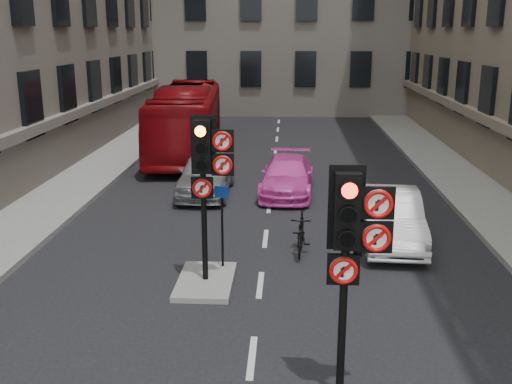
# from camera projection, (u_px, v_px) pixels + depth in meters

# --- Properties ---
(pavement_left) EXTENTS (3.00, 50.00, 0.16)m
(pavement_left) POSITION_uv_depth(u_px,v_px,m) (57.00, 192.00, 20.17)
(pavement_left) COLOR gray
(pavement_left) RESTS_ON ground
(pavement_right) EXTENTS (3.00, 50.00, 0.16)m
(pavement_right) POSITION_uv_depth(u_px,v_px,m) (491.00, 199.00, 19.42)
(pavement_right) COLOR gray
(pavement_right) RESTS_ON ground
(centre_island) EXTENTS (1.20, 2.00, 0.12)m
(centre_island) POSITION_uv_depth(u_px,v_px,m) (206.00, 281.00, 13.12)
(centre_island) COLOR gray
(centre_island) RESTS_ON ground
(signal_near) EXTENTS (0.91, 0.40, 3.58)m
(signal_near) POSITION_uv_depth(u_px,v_px,m) (352.00, 235.00, 8.46)
(signal_near) COLOR black
(signal_near) RESTS_ON ground
(signal_far) EXTENTS (0.91, 0.40, 3.58)m
(signal_far) POSITION_uv_depth(u_px,v_px,m) (207.00, 164.00, 12.41)
(signal_far) COLOR black
(signal_far) RESTS_ON centre_island
(car_silver) EXTENTS (1.70, 4.20, 1.43)m
(car_silver) POSITION_uv_depth(u_px,v_px,m) (206.00, 173.00, 20.15)
(car_silver) COLOR #A2A6A9
(car_silver) RESTS_ON ground
(car_white) EXTENTS (1.65, 4.19, 1.36)m
(car_white) POSITION_uv_depth(u_px,v_px,m) (391.00, 217.00, 15.56)
(car_white) COLOR silver
(car_white) RESTS_ON ground
(car_pink) EXTENTS (1.94, 4.28, 1.22)m
(car_pink) POSITION_uv_depth(u_px,v_px,m) (287.00, 176.00, 20.23)
(car_pink) COLOR #EC45B5
(car_pink) RESTS_ON ground
(bus_red) EXTENTS (3.35, 10.96, 3.01)m
(bus_red) POSITION_uv_depth(u_px,v_px,m) (187.00, 120.00, 26.59)
(bus_red) COLOR maroon
(bus_red) RESTS_ON ground
(motorcycle) EXTENTS (0.60, 1.71, 1.01)m
(motorcycle) POSITION_uv_depth(u_px,v_px,m) (301.00, 233.00, 14.89)
(motorcycle) COLOR black
(motorcycle) RESTS_ON ground
(motorcyclist) EXTENTS (0.71, 0.52, 1.78)m
(motorcyclist) POSITION_uv_depth(u_px,v_px,m) (352.00, 233.00, 13.70)
(motorcyclist) COLOR black
(motorcyclist) RESTS_ON ground
(info_sign) EXTENTS (0.33, 0.13, 1.92)m
(info_sign) POSITION_uv_depth(u_px,v_px,m) (222.00, 215.00, 13.47)
(info_sign) COLOR black
(info_sign) RESTS_ON centre_island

